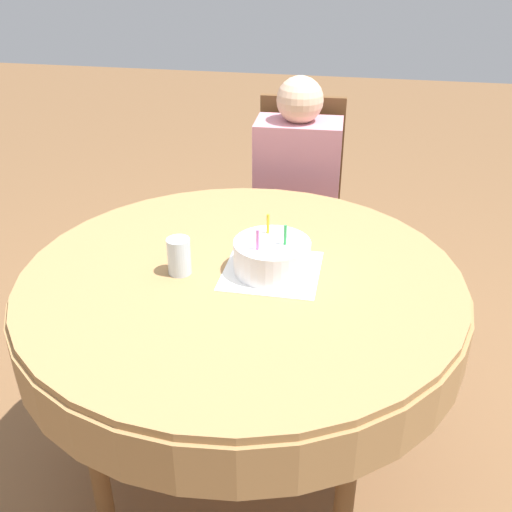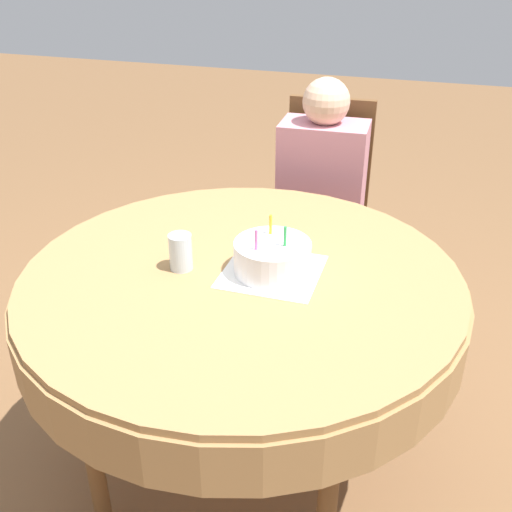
# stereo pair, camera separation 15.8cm
# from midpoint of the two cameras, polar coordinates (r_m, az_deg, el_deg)

# --- Properties ---
(ground_plane) EXTENTS (12.00, 12.00, 0.00)m
(ground_plane) POSITION_cam_midpoint_polar(r_m,az_deg,el_deg) (2.10, -3.47, -19.86)
(ground_plane) COLOR brown
(dining_table) EXTENTS (1.21, 1.21, 0.76)m
(dining_table) POSITION_cam_midpoint_polar(r_m,az_deg,el_deg) (1.66, -4.15, -4.33)
(dining_table) COLOR #9E7547
(dining_table) RESTS_ON ground_plane
(chair) EXTENTS (0.40, 0.40, 0.98)m
(chair) POSITION_cam_midpoint_polar(r_m,az_deg,el_deg) (2.55, 2.19, 4.21)
(chair) COLOR brown
(chair) RESTS_ON ground_plane
(person) EXTENTS (0.34, 0.31, 1.10)m
(person) POSITION_cam_midpoint_polar(r_m,az_deg,el_deg) (2.40, 1.97, 6.24)
(person) COLOR #DBB293
(person) RESTS_ON ground_plane
(napkin) EXTENTS (0.26, 0.26, 0.00)m
(napkin) POSITION_cam_midpoint_polar(r_m,az_deg,el_deg) (1.62, -1.29, -1.47)
(napkin) COLOR white
(napkin) RESTS_ON dining_table
(birthday_cake) EXTENTS (0.21, 0.21, 0.14)m
(birthday_cake) POSITION_cam_midpoint_polar(r_m,az_deg,el_deg) (1.60, -1.31, -0.10)
(birthday_cake) COLOR white
(birthday_cake) RESTS_ON dining_table
(drinking_glass) EXTENTS (0.06, 0.06, 0.10)m
(drinking_glass) POSITION_cam_midpoint_polar(r_m,az_deg,el_deg) (1.61, -10.15, -0.09)
(drinking_glass) COLOR silver
(drinking_glass) RESTS_ON dining_table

